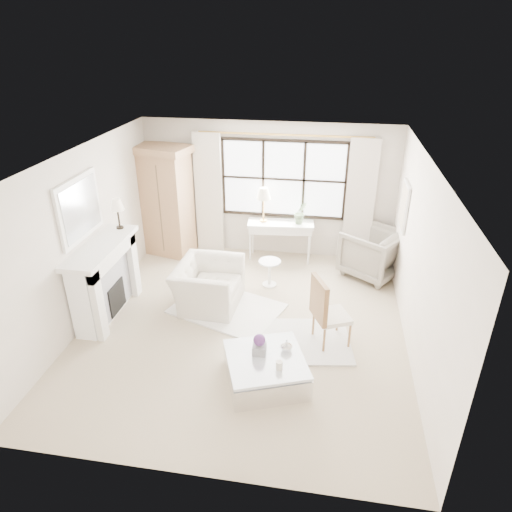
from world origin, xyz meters
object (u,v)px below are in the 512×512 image
object	(u,v)px
armoire	(165,200)
console_table	(280,241)
club_armchair	(208,285)
coffee_table	(266,370)

from	to	relation	value
armoire	console_table	bearing A→B (deg)	14.66
club_armchair	coffee_table	bearing A→B (deg)	-141.87
armoire	club_armchair	world-z (taller)	armoire
console_table	coffee_table	world-z (taller)	console_table
armoire	club_armchair	distance (m)	2.43
armoire	coffee_table	bearing A→B (deg)	-40.63
armoire	console_table	world-z (taller)	armoire
console_table	coffee_table	size ratio (longest dim) A/B	1.04
armoire	coffee_table	size ratio (longest dim) A/B	1.74
club_armchair	coffee_table	distance (m)	2.12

